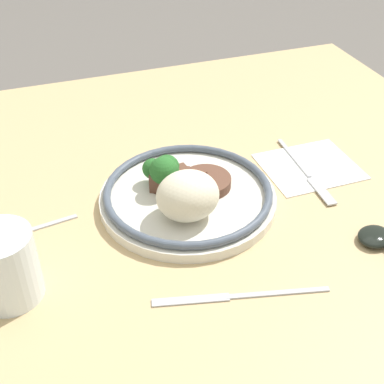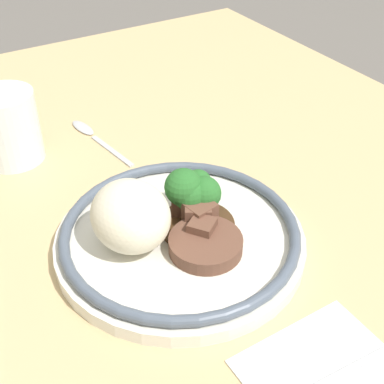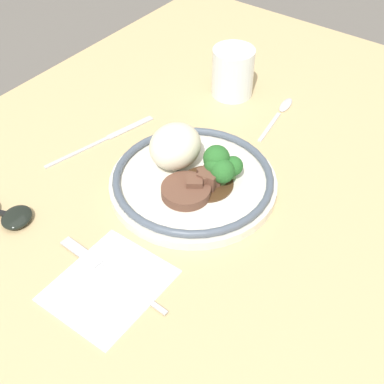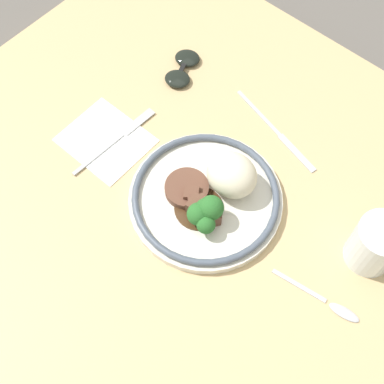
{
  "view_description": "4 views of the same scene",
  "coord_description": "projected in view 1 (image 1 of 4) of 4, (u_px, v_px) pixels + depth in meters",
  "views": [
    {
      "loc": [
        0.17,
        0.62,
        0.54
      ],
      "look_at": [
        -0.04,
        0.04,
        0.09
      ],
      "focal_mm": 50.0,
      "sensor_mm": 36.0,
      "label": 1
    },
    {
      "loc": [
        -0.41,
        0.23,
        0.44
      ],
      "look_at": [
        -0.02,
        -0.01,
        0.09
      ],
      "focal_mm": 50.0,
      "sensor_mm": 36.0,
      "label": 2
    },
    {
      "loc": [
        -0.54,
        -0.35,
        0.63
      ],
      "look_at": [
        -0.07,
        -0.0,
        0.07
      ],
      "focal_mm": 50.0,
      "sensor_mm": 36.0,
      "label": 3
    },
    {
      "loc": [
        0.22,
        -0.32,
        0.87
      ],
      "look_at": [
        -0.06,
        0.01,
        0.07
      ],
      "focal_mm": 50.0,
      "sensor_mm": 36.0,
      "label": 4
    }
  ],
  "objects": [
    {
      "name": "plate",
      "position": [
        186.0,
        192.0,
        0.79
      ],
      "size": [
        0.26,
        0.26,
        0.09
      ],
      "color": "silver",
      "rests_on": "dining_table"
    },
    {
      "name": "napkin",
      "position": [
        309.0,
        166.0,
        0.88
      ],
      "size": [
        0.15,
        0.13,
        0.0
      ],
      "color": "white",
      "rests_on": "dining_table"
    },
    {
      "name": "dining_table",
      "position": [
        160.0,
        214.0,
        0.82
      ],
      "size": [
        1.18,
        0.95,
        0.05
      ],
      "color": "tan",
      "rests_on": "ground"
    },
    {
      "name": "spoon",
      "position": [
        2.0,
        238.0,
        0.74
      ],
      "size": [
        0.15,
        0.04,
        0.01
      ],
      "rotation": [
        0.0,
        0.0,
        0.15
      ],
      "color": "#B7B7BC",
      "rests_on": "dining_table"
    },
    {
      "name": "juice_glass",
      "position": [
        6.0,
        270.0,
        0.64
      ],
      "size": [
        0.08,
        0.08,
        0.09
      ],
      "color": "yellow",
      "rests_on": "dining_table"
    },
    {
      "name": "ground_plane",
      "position": [
        160.0,
        226.0,
        0.84
      ],
      "size": [
        8.0,
        8.0,
        0.0
      ],
      "primitive_type": "plane",
      "color": "#5B5651"
    },
    {
      "name": "fork",
      "position": [
        309.0,
        176.0,
        0.86
      ],
      "size": [
        0.02,
        0.2,
        0.0
      ],
      "rotation": [
        0.0,
        0.0,
        1.52
      ],
      "color": "#B7B7BC",
      "rests_on": "napkin"
    },
    {
      "name": "knife",
      "position": [
        235.0,
        296.0,
        0.65
      ],
      "size": [
        0.22,
        0.06,
        0.0
      ],
      "rotation": [
        0.0,
        0.0,
        -0.23
      ],
      "color": "#B7B7BC",
      "rests_on": "dining_table"
    }
  ]
}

